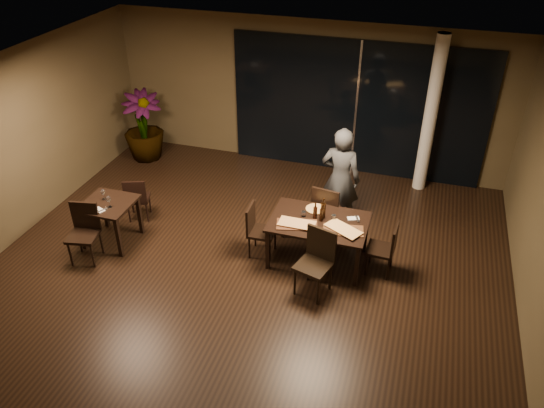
{
  "coord_description": "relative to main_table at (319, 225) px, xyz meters",
  "views": [
    {
      "loc": [
        2.3,
        -5.85,
        5.33
      ],
      "look_at": [
        0.31,
        0.6,
        1.05
      ],
      "focal_mm": 35.0,
      "sensor_mm": 36.0,
      "label": 1
    }
  ],
  "objects": [
    {
      "name": "side_napkin",
      "position": [
        -3.4,
        -0.74,
        0.08
      ],
      "size": [
        0.21,
        0.17,
        0.01
      ],
      "primitive_type": "cube",
      "rotation": [
        0.0,
        0.0,
        -0.38
      ],
      "color": "white",
      "rests_on": "side_table"
    },
    {
      "name": "side_table",
      "position": [
        -3.4,
        -0.5,
        -0.05
      ],
      "size": [
        0.8,
        0.8,
        0.75
      ],
      "color": "black",
      "rests_on": "ground"
    },
    {
      "name": "chair_main_far",
      "position": [
        -0.0,
        0.65,
        -0.12
      ],
      "size": [
        0.53,
        0.53,
        1.0
      ],
      "rotation": [
        0.0,
        0.0,
        2.98
      ],
      "color": "black",
      "rests_on": "ground"
    },
    {
      "name": "ground",
      "position": [
        -1.0,
        -0.8,
        -0.68
      ],
      "size": [
        8.0,
        8.0,
        0.0
      ],
      "primitive_type": "plane",
      "color": "black",
      "rests_on": "ground"
    },
    {
      "name": "chair_side_far",
      "position": [
        -3.3,
        0.19,
        -0.21
      ],
      "size": [
        0.5,
        0.5,
        0.84
      ],
      "rotation": [
        0.0,
        0.0,
        3.49
      ],
      "color": "black",
      "rests_on": "ground"
    },
    {
      "name": "tumbler_right",
      "position": [
        0.21,
        0.08,
        0.12
      ],
      "size": [
        0.08,
        0.08,
        0.09
      ],
      "primitive_type": "cylinder",
      "color": "white",
      "rests_on": "main_table"
    },
    {
      "name": "chair_main_left",
      "position": [
        -0.97,
        -0.11,
        -0.18
      ],
      "size": [
        0.43,
        0.43,
        0.89
      ],
      "rotation": [
        0.0,
        0.0,
        1.61
      ],
      "color": "black",
      "rests_on": "ground"
    },
    {
      "name": "pizza_board_right",
      "position": [
        0.4,
        -0.15,
        0.08
      ],
      "size": [
        0.64,
        0.4,
        0.01
      ],
      "primitive_type": "cube",
      "rotation": [
        0.0,
        0.0,
        0.17
      ],
      "color": "#472916",
      "rests_on": "main_table"
    },
    {
      "name": "bottle_c",
      "position": [
        0.03,
        0.11,
        0.25
      ],
      "size": [
        0.08,
        0.08,
        0.35
      ],
      "primitive_type": null,
      "color": "black",
      "rests_on": "main_table"
    },
    {
      "name": "pizza_board_left",
      "position": [
        -0.3,
        -0.21,
        0.08
      ],
      "size": [
        0.67,
        0.45,
        0.01
      ],
      "primitive_type": "cube",
      "rotation": [
        0.0,
        0.0,
        0.24
      ],
      "color": "#442515",
      "rests_on": "main_table"
    },
    {
      "name": "bottle_a",
      "position": [
        -0.08,
        0.04,
        0.22
      ],
      "size": [
        0.06,
        0.06,
        0.28
      ],
      "primitive_type": null,
      "color": "black",
      "rests_on": "main_table"
    },
    {
      "name": "main_table",
      "position": [
        0.0,
        0.0,
        0.0
      ],
      "size": [
        1.5,
        1.0,
        0.75
      ],
      "color": "black",
      "rests_on": "ground"
    },
    {
      "name": "bottle_b",
      "position": [
        0.03,
        0.02,
        0.21
      ],
      "size": [
        0.06,
        0.06,
        0.28
      ],
      "primitive_type": null,
      "color": "black",
      "rests_on": "main_table"
    },
    {
      "name": "wall_back",
      "position": [
        -1.0,
        3.25,
        0.82
      ],
      "size": [
        8.0,
        0.1,
        3.0
      ],
      "primitive_type": "cube",
      "color": "#4D4129",
      "rests_on": "ground"
    },
    {
      "name": "column",
      "position": [
        1.4,
        2.85,
        0.82
      ],
      "size": [
        0.24,
        0.24,
        3.0
      ],
      "primitive_type": "cylinder",
      "color": "white",
      "rests_on": "ground"
    },
    {
      "name": "wine_glass_a",
      "position": [
        -3.51,
        -0.42,
        0.16
      ],
      "size": [
        0.08,
        0.08,
        0.17
      ],
      "primitive_type": null,
      "color": "white",
      "rests_on": "side_table"
    },
    {
      "name": "oblong_pizza_right",
      "position": [
        0.4,
        -0.15,
        0.1
      ],
      "size": [
        0.59,
        0.48,
        0.02
      ],
      "primitive_type": null,
      "rotation": [
        0.0,
        0.0,
        -0.5
      ],
      "color": "maroon",
      "rests_on": "pizza_board_right"
    },
    {
      "name": "window_panel",
      "position": [
        0.0,
        3.16,
        0.67
      ],
      "size": [
        5.0,
        0.06,
        2.7
      ],
      "primitive_type": "cube",
      "color": "black",
      "rests_on": "ground"
    },
    {
      "name": "tumbler_left",
      "position": [
        -0.26,
        0.06,
        0.12
      ],
      "size": [
        0.07,
        0.07,
        0.08
      ],
      "primitive_type": "cylinder",
      "color": "white",
      "rests_on": "main_table"
    },
    {
      "name": "napkin_far",
      "position": [
        0.5,
        0.21,
        0.08
      ],
      "size": [
        0.2,
        0.16,
        0.01
      ],
      "primitive_type": "cube",
      "rotation": [
        0.0,
        0.0,
        0.39
      ],
      "color": "white",
      "rests_on": "main_table"
    },
    {
      "name": "chair_main_right",
      "position": [
        1.06,
        -0.0,
        -0.18
      ],
      "size": [
        0.43,
        0.43,
        0.88
      ],
      "rotation": [
        0.0,
        0.0,
        -1.63
      ],
      "color": "black",
      "rests_on": "ground"
    },
    {
      "name": "potted_plant",
      "position": [
        -4.35,
        2.4,
        0.06
      ],
      "size": [
        1.14,
        1.14,
        1.48
      ],
      "primitive_type": "imported",
      "rotation": [
        0.0,
        0.0,
        0.7
      ],
      "color": "#1F501A",
      "rests_on": "ground"
    },
    {
      "name": "round_pizza",
      "position": [
        -0.12,
        0.3,
        0.08
      ],
      "size": [
        0.31,
        0.31,
        0.01
      ],
      "primitive_type": "cylinder",
      "color": "#B13413",
      "rests_on": "main_table"
    },
    {
      "name": "chair_main_near",
      "position": [
        0.13,
        -0.68,
        -0.11
      ],
      "size": [
        0.58,
        0.58,
        1.01
      ],
      "rotation": [
        0.0,
        0.0,
        -0.28
      ],
      "color": "black",
      "rests_on": "ground"
    },
    {
      "name": "wine_glass_b",
      "position": [
        -3.29,
        -0.6,
        0.17
      ],
      "size": [
        0.08,
        0.08,
        0.19
      ],
      "primitive_type": null,
      "color": "white",
      "rests_on": "side_table"
    },
    {
      "name": "ceiling",
      "position": [
        -1.0,
        -0.8,
        2.34
      ],
      "size": [
        8.0,
        8.0,
        0.04
      ],
      "primitive_type": "cube",
      "color": "silver",
      "rests_on": "wall_back"
    },
    {
      "name": "diner",
      "position": [
        0.11,
        1.09,
        0.25
      ],
      "size": [
        0.66,
        0.47,
        1.84
      ],
      "primitive_type": "imported",
      "rotation": [
        0.0,
        0.0,
        3.06
      ],
      "color": "#2D2F32",
      "rests_on": "ground"
    },
    {
      "name": "oblong_pizza_left",
      "position": [
        -0.3,
        -0.21,
        0.1
      ],
      "size": [
        0.54,
        0.25,
        0.02
      ],
      "primitive_type": null,
      "rotation": [
        0.0,
        0.0,
        0.0
      ],
      "color": "maroon",
      "rests_on": "pizza_board_left"
    },
    {
      "name": "napkin_near",
      "position": [
        0.53,
        -0.15,
        0.08
      ],
      "size": [
        0.19,
        0.11,
        0.01
      ],
      "primitive_type": "cube",
      "rotation": [
        0.0,
        0.0,
        -0.07
      ],
      "color": "white",
      "rests_on": "main_table"
    },
    {
      "name": "chair_side_near",
      "position": [
        -3.55,
        -0.99,
        -0.14
      ],
      "size": [
        0.52,
        0.52,
        0.96
      ],
      "rotation": [
        0.0,
        0.0,
        0.19
      ],
      "color": "black",
      "rests_on": "ground"
    }
  ]
}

